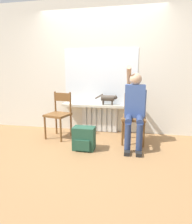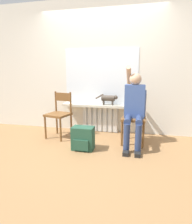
# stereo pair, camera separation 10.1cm
# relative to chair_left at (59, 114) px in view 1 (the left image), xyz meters

# --- Properties ---
(ground_plane) EXTENTS (12.00, 12.00, 0.00)m
(ground_plane) POSITION_rel_chair_left_xyz_m (0.71, -0.64, -0.47)
(ground_plane) COLOR olive
(wall_with_window) EXTENTS (7.00, 0.06, 2.70)m
(wall_with_window) POSITION_rel_chair_left_xyz_m (0.71, 0.59, 0.88)
(wall_with_window) COLOR silver
(wall_with_window) RESTS_ON ground_plane
(radiator) EXTENTS (0.77, 0.08, 0.55)m
(radiator) POSITION_rel_chair_left_xyz_m (0.71, 0.51, -0.20)
(radiator) COLOR silver
(radiator) RESTS_ON ground_plane
(windowsill) EXTENTS (1.59, 0.22, 0.05)m
(windowsill) POSITION_rel_chair_left_xyz_m (0.71, 0.45, 0.11)
(windowsill) COLOR beige
(windowsill) RESTS_ON radiator
(window_glass) EXTENTS (1.52, 0.01, 1.13)m
(window_glass) POSITION_rel_chair_left_xyz_m (0.71, 0.56, 0.70)
(window_glass) COLOR white
(window_glass) RESTS_ON windowsill
(chair_left) EXTENTS (0.49, 0.49, 0.88)m
(chair_left) POSITION_rel_chair_left_xyz_m (0.00, 0.00, 0.00)
(chair_left) COLOR brown
(chair_left) RESTS_ON ground_plane
(chair_right) EXTENTS (0.43, 0.43, 0.88)m
(chair_right) POSITION_rel_chair_left_xyz_m (1.43, 0.00, 0.00)
(chair_right) COLOR brown
(chair_right) RESTS_ON ground_plane
(person) EXTENTS (0.36, 1.01, 1.38)m
(person) POSITION_rel_chair_left_xyz_m (1.43, -0.12, 0.23)
(person) COLOR navy
(person) RESTS_ON ground_plane
(cat) EXTENTS (0.46, 0.12, 0.23)m
(cat) POSITION_rel_chair_left_xyz_m (0.91, 0.44, 0.27)
(cat) COLOR #4C4238
(cat) RESTS_ON windowsill
(backpack) EXTENTS (0.36, 0.25, 0.39)m
(backpack) POSITION_rel_chair_left_xyz_m (0.63, -0.50, -0.28)
(backpack) COLOR #234C38
(backpack) RESTS_ON ground_plane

